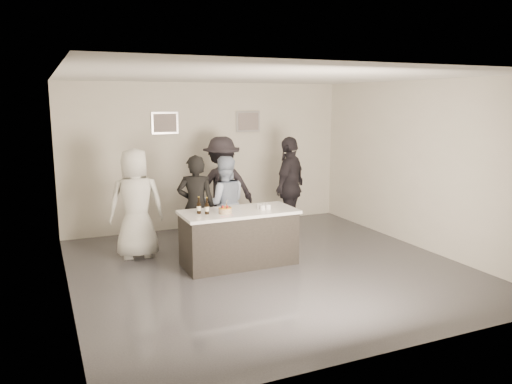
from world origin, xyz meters
The scene contains 19 objects.
floor centered at (0.00, 0.00, 0.00)m, with size 6.00×6.00×0.00m, color #3D3D42.
ceiling centered at (0.00, 0.00, 3.00)m, with size 6.00×6.00×0.00m, color white.
wall_back centered at (0.00, 3.00, 1.50)m, with size 6.00×0.04×3.00m, color beige.
wall_front centered at (0.00, -3.00, 1.50)m, with size 6.00×0.04×3.00m, color beige.
wall_left centered at (-3.00, 0.00, 1.50)m, with size 0.04×6.00×3.00m, color beige.
wall_right centered at (3.00, 0.00, 1.50)m, with size 0.04×6.00×3.00m, color beige.
picture_left centered at (-0.90, 2.97, 2.20)m, with size 0.54×0.04×0.44m, color #B2B2B7.
picture_right centered at (0.90, 2.97, 2.20)m, with size 0.54×0.04×0.44m, color #B2B2B7.
bar_counter centered at (-0.37, 0.35, 0.45)m, with size 1.86×0.86×0.90m, color white.
cake centered at (-0.64, 0.25, 0.94)m, with size 0.21×0.21×0.08m, color orange.
beer_bottle_a centered at (-1.02, 0.40, 1.03)m, with size 0.07×0.07×0.26m, color black.
beer_bottle_b centered at (-0.92, 0.30, 1.03)m, with size 0.07×0.07×0.26m, color black.
tumbler_cluster centered at (0.06, 0.30, 0.94)m, with size 0.19×0.19×0.08m, color orange.
candles centered at (-0.67, 0.05, 0.90)m, with size 0.24×0.08×0.01m, color pink.
person_main_black centered at (-0.87, 1.06, 0.87)m, with size 0.64×0.42×1.75m, color black.
person_main_blue centered at (-0.31, 1.20, 0.85)m, with size 0.82×0.64×1.69m, color #95A7C4.
person_guest_left centered at (-1.81, 1.40, 0.94)m, with size 0.92×0.60×1.87m, color silver.
person_guest_right centered at (1.19, 1.57, 0.98)m, with size 1.15×0.48×1.96m, color black.
person_guest_back centered at (-0.04, 2.05, 0.98)m, with size 1.27×0.73×1.96m, color black.
Camera 1 is at (-3.27, -6.93, 2.65)m, focal length 35.00 mm.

